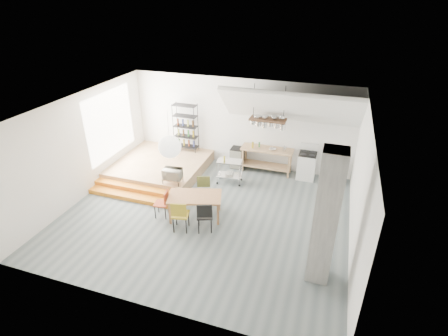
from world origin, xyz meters
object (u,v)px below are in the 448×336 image
(stove, at_px, (307,165))
(dining_table, at_px, (195,198))
(rolling_cart, at_px, (230,168))
(mini_fridge, at_px, (237,157))

(stove, relative_size, dining_table, 0.71)
(stove, relative_size, rolling_cart, 1.35)
(stove, distance_m, rolling_cart, 2.67)
(dining_table, distance_m, rolling_cart, 2.24)
(stove, relative_size, mini_fridge, 1.56)
(dining_table, distance_m, mini_fridge, 3.42)
(stove, distance_m, mini_fridge, 2.50)
(dining_table, bearing_deg, stove, 34.44)
(rolling_cart, xyz_separation_m, mini_fridge, (-0.09, 1.20, -0.15))
(stove, bearing_deg, rolling_cart, -154.46)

